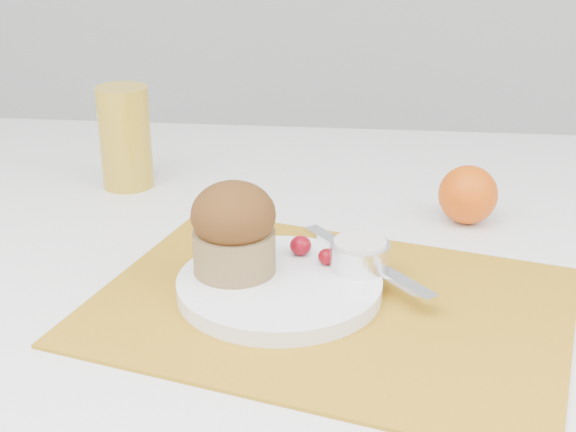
# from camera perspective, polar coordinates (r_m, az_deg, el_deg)

# --- Properties ---
(placemat) EXTENTS (0.50, 0.42, 0.00)m
(placemat) POSITION_cam_1_polar(r_m,az_deg,el_deg) (0.75, 3.00, -6.38)
(placemat) COLOR #B27C18
(placemat) RESTS_ON table
(plate) EXTENTS (0.25, 0.25, 0.02)m
(plate) POSITION_cam_1_polar(r_m,az_deg,el_deg) (0.77, -0.61, -4.98)
(plate) COLOR white
(plate) RESTS_ON placemat
(ramekin) EXTENTS (0.06, 0.06, 0.03)m
(ramekin) POSITION_cam_1_polar(r_m,az_deg,el_deg) (0.78, 5.12, -2.80)
(ramekin) COLOR white
(ramekin) RESTS_ON plate
(cream) EXTENTS (0.05, 0.05, 0.01)m
(cream) POSITION_cam_1_polar(r_m,az_deg,el_deg) (0.78, 5.15, -1.96)
(cream) COLOR silver
(cream) RESTS_ON ramekin
(raspberry_near) EXTENTS (0.02, 0.02, 0.02)m
(raspberry_near) POSITION_cam_1_polar(r_m,az_deg,el_deg) (0.81, 0.90, -2.11)
(raspberry_near) COLOR #5D020B
(raspberry_near) RESTS_ON plate
(raspberry_far) EXTENTS (0.02, 0.02, 0.02)m
(raspberry_far) POSITION_cam_1_polar(r_m,az_deg,el_deg) (0.79, 2.79, -2.90)
(raspberry_far) COLOR #580208
(raspberry_far) RESTS_ON plate
(butter_knife) EXTENTS (0.13, 0.16, 0.00)m
(butter_knife) POSITION_cam_1_polar(r_m,az_deg,el_deg) (0.79, 5.57, -3.17)
(butter_knife) COLOR silver
(butter_knife) RESTS_ON plate
(orange) EXTENTS (0.07, 0.07, 0.07)m
(orange) POSITION_cam_1_polar(r_m,az_deg,el_deg) (0.94, 12.68, 1.49)
(orange) COLOR #E35408
(orange) RESTS_ON table
(juice_glass) EXTENTS (0.08, 0.08, 0.13)m
(juice_glass) POSITION_cam_1_polar(r_m,az_deg,el_deg) (1.04, -11.50, 5.50)
(juice_glass) COLOR gold
(juice_glass) RESTS_ON table
(muffin) EXTENTS (0.09, 0.09, 0.09)m
(muffin) POSITION_cam_1_polar(r_m,az_deg,el_deg) (0.76, -3.88, -0.92)
(muffin) COLOR olive
(muffin) RESTS_ON plate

